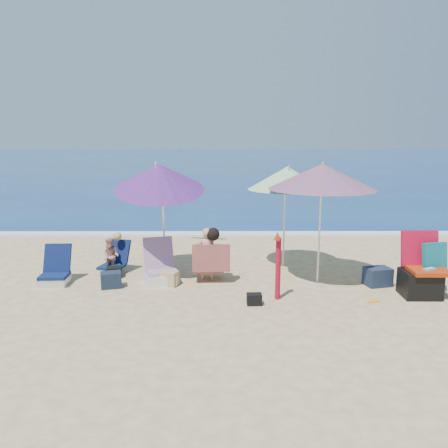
{
  "coord_description": "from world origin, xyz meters",
  "views": [
    {
      "loc": [
        -0.33,
        -7.41,
        2.75
      ],
      "look_at": [
        -0.3,
        1.0,
        1.1
      ],
      "focal_mm": 36.49,
      "sensor_mm": 36.0,
      "label": 1
    }
  ],
  "objects_px": {
    "camp_chair_left": "(421,277)",
    "chair_navy": "(55,274)",
    "chair_rainbow": "(160,271)",
    "camp_chair_right": "(424,272)",
    "umbrella_turquoise": "(322,177)",
    "umbrella_blue": "(159,177)",
    "umbrella_striped": "(287,178)",
    "person_center": "(209,255)",
    "person_left": "(112,256)",
    "furled_umbrella": "(278,262)"
  },
  "relations": [
    {
      "from": "camp_chair_left",
      "to": "chair_navy",
      "type": "bearing_deg",
      "value": 174.1
    },
    {
      "from": "chair_rainbow",
      "to": "camp_chair_right",
      "type": "distance_m",
      "value": 4.82
    },
    {
      "from": "umbrella_turquoise",
      "to": "camp_chair_right",
      "type": "xyz_separation_m",
      "value": [
        1.78,
        -0.51,
        -1.67
      ]
    },
    {
      "from": "chair_rainbow",
      "to": "umbrella_blue",
      "type": "bearing_deg",
      "value": 91.71
    },
    {
      "from": "chair_navy",
      "to": "camp_chair_left",
      "type": "height_order",
      "value": "camp_chair_left"
    },
    {
      "from": "umbrella_striped",
      "to": "camp_chair_right",
      "type": "distance_m",
      "value": 3.13
    },
    {
      "from": "chair_rainbow",
      "to": "camp_chair_left",
      "type": "bearing_deg",
      "value": -9.54
    },
    {
      "from": "camp_chair_left",
      "to": "umbrella_turquoise",
      "type": "bearing_deg",
      "value": 153.9
    },
    {
      "from": "camp_chair_left",
      "to": "person_center",
      "type": "height_order",
      "value": "camp_chair_left"
    },
    {
      "from": "camp_chair_right",
      "to": "person_left",
      "type": "bearing_deg",
      "value": 169.99
    },
    {
      "from": "chair_navy",
      "to": "person_center",
      "type": "distance_m",
      "value": 2.9
    },
    {
      "from": "furled_umbrella",
      "to": "person_left",
      "type": "bearing_deg",
      "value": 155.03
    },
    {
      "from": "umbrella_blue",
      "to": "chair_navy",
      "type": "relative_size",
      "value": 3.38
    },
    {
      "from": "camp_chair_left",
      "to": "person_left",
      "type": "relative_size",
      "value": 1.34
    },
    {
      "from": "chair_rainbow",
      "to": "person_left",
      "type": "bearing_deg",
      "value": 152.79
    },
    {
      "from": "chair_rainbow",
      "to": "camp_chair_left",
      "type": "xyz_separation_m",
      "value": [
        4.62,
        -0.78,
        0.12
      ]
    },
    {
      "from": "camp_chair_right",
      "to": "person_center",
      "type": "distance_m",
      "value": 3.9
    },
    {
      "from": "chair_navy",
      "to": "person_center",
      "type": "relative_size",
      "value": 0.68
    },
    {
      "from": "camp_chair_right",
      "to": "person_center",
      "type": "height_order",
      "value": "person_center"
    },
    {
      "from": "umbrella_blue",
      "to": "camp_chair_left",
      "type": "xyz_separation_m",
      "value": [
        4.63,
        -1.14,
        -1.63
      ]
    },
    {
      "from": "camp_chair_right",
      "to": "person_center",
      "type": "xyz_separation_m",
      "value": [
        -3.86,
        0.57,
        0.17
      ]
    },
    {
      "from": "camp_chair_left",
      "to": "umbrella_blue",
      "type": "bearing_deg",
      "value": 166.19
    },
    {
      "from": "umbrella_turquoise",
      "to": "camp_chair_left",
      "type": "relative_size",
      "value": 2.24
    },
    {
      "from": "camp_chair_right",
      "to": "person_left",
      "type": "height_order",
      "value": "camp_chair_right"
    },
    {
      "from": "person_center",
      "to": "umbrella_striped",
      "type": "bearing_deg",
      "value": 29.91
    },
    {
      "from": "umbrella_striped",
      "to": "chair_rainbow",
      "type": "xyz_separation_m",
      "value": [
        -2.51,
        -0.97,
        -1.67
      ]
    },
    {
      "from": "person_center",
      "to": "person_left",
      "type": "bearing_deg",
      "value": 166.72
    },
    {
      "from": "camp_chair_left",
      "to": "person_left",
      "type": "bearing_deg",
      "value": 167.01
    },
    {
      "from": "chair_navy",
      "to": "person_center",
      "type": "height_order",
      "value": "person_center"
    },
    {
      "from": "umbrella_blue",
      "to": "chair_navy",
      "type": "distance_m",
      "value": 2.67
    },
    {
      "from": "chair_navy",
      "to": "furled_umbrella",
      "type": "bearing_deg",
      "value": -11.67
    },
    {
      "from": "umbrella_turquoise",
      "to": "chair_navy",
      "type": "height_order",
      "value": "umbrella_turquoise"
    },
    {
      "from": "umbrella_turquoise",
      "to": "umbrella_striped",
      "type": "bearing_deg",
      "value": 117.4
    },
    {
      "from": "person_center",
      "to": "umbrella_blue",
      "type": "bearing_deg",
      "value": 162.45
    },
    {
      "from": "chair_rainbow",
      "to": "camp_chair_left",
      "type": "height_order",
      "value": "camp_chair_left"
    },
    {
      "from": "chair_rainbow",
      "to": "camp_chair_right",
      "type": "height_order",
      "value": "camp_chair_right"
    },
    {
      "from": "umbrella_turquoise",
      "to": "person_left",
      "type": "bearing_deg",
      "value": 172.74
    },
    {
      "from": "umbrella_turquoise",
      "to": "chair_navy",
      "type": "distance_m",
      "value": 5.28
    },
    {
      "from": "furled_umbrella",
      "to": "chair_rainbow",
      "type": "height_order",
      "value": "furled_umbrella"
    },
    {
      "from": "person_center",
      "to": "person_left",
      "type": "xyz_separation_m",
      "value": [
        -1.95,
        0.46,
        -0.13
      ]
    },
    {
      "from": "chair_navy",
      "to": "chair_rainbow",
      "type": "distance_m",
      "value": 1.95
    },
    {
      "from": "umbrella_blue",
      "to": "person_center",
      "type": "xyz_separation_m",
      "value": [
        0.94,
        -0.3,
        -1.46
      ]
    },
    {
      "from": "furled_umbrella",
      "to": "chair_navy",
      "type": "distance_m",
      "value": 4.18
    },
    {
      "from": "umbrella_blue",
      "to": "chair_rainbow",
      "type": "height_order",
      "value": "umbrella_blue"
    },
    {
      "from": "umbrella_turquoise",
      "to": "chair_rainbow",
      "type": "height_order",
      "value": "umbrella_turquoise"
    },
    {
      "from": "umbrella_striped",
      "to": "camp_chair_left",
      "type": "xyz_separation_m",
      "value": [
        2.11,
        -1.75,
        -1.55
      ]
    },
    {
      "from": "umbrella_striped",
      "to": "umbrella_blue",
      "type": "height_order",
      "value": "umbrella_blue"
    },
    {
      "from": "umbrella_blue",
      "to": "chair_rainbow",
      "type": "relative_size",
      "value": 2.75
    },
    {
      "from": "furled_umbrella",
      "to": "umbrella_blue",
      "type": "bearing_deg",
      "value": 148.63
    },
    {
      "from": "person_left",
      "to": "camp_chair_right",
      "type": "bearing_deg",
      "value": -10.01
    }
  ]
}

